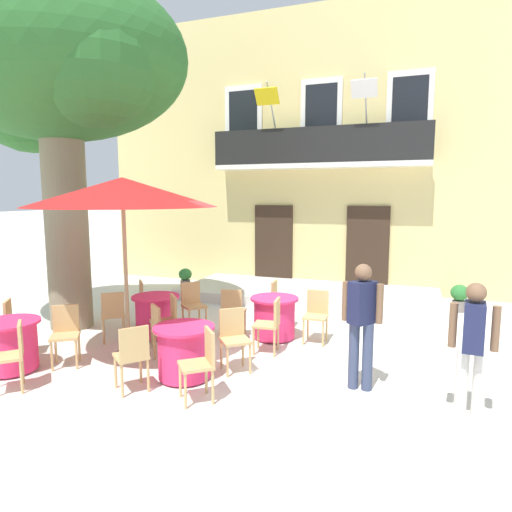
{
  "coord_description": "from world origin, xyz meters",
  "views": [
    {
      "loc": [
        2.39,
        -6.95,
        2.58
      ],
      "look_at": [
        -0.85,
        1.8,
        1.3
      ],
      "focal_mm": 31.2,
      "sensor_mm": 36.0,
      "label": 1
    }
  ],
  "objects_px": {
    "cafe_chair_near_tree_1": "(202,360)",
    "cafe_chair_front_3": "(12,352)",
    "cafe_table_front": "(10,345)",
    "cafe_chair_far_side_3": "(168,318)",
    "cafe_chair_far_side_0": "(193,302)",
    "cafe_chair_far_side_1": "(147,300)",
    "cafe_chair_middle_2": "(233,309)",
    "cafe_chair_near_tree_0": "(132,353)",
    "cafe_table_near_tree": "(184,352)",
    "cafe_table_middle": "(274,317)",
    "cafe_umbrella": "(123,193)",
    "cafe_chair_front_1": "(16,323)",
    "cafe_chair_middle_1": "(279,300)",
    "ground_planter_left": "(185,277)",
    "cafe_chair_middle_3": "(271,322)",
    "plane_tree": "(56,71)",
    "cafe_chair_near_tree_3": "(163,329)",
    "ground_planter_right": "(459,297)",
    "pedestrian_mid_plaza": "(362,319)",
    "pedestrian_near_entrance": "(473,343)",
    "cafe_chair_middle_0": "(316,312)",
    "cafe_chair_near_tree_2": "(234,335)",
    "cafe_chair_far_side_2": "(113,313)",
    "cafe_table_far_side": "(156,315)"
  },
  "relations": [
    {
      "from": "cafe_table_middle",
      "to": "cafe_umbrella",
      "type": "xyz_separation_m",
      "value": [
        -1.9,
        -1.71,
        2.22
      ]
    },
    {
      "from": "cafe_chair_near_tree_3",
      "to": "cafe_chair_front_3",
      "type": "distance_m",
      "value": 2.04
    },
    {
      "from": "cafe_chair_far_side_1",
      "to": "cafe_chair_middle_1",
      "type": "bearing_deg",
      "value": 18.99
    },
    {
      "from": "cafe_table_near_tree",
      "to": "cafe_chair_middle_2",
      "type": "bearing_deg",
      "value": 92.5
    },
    {
      "from": "cafe_chair_front_1",
      "to": "cafe_chair_middle_2",
      "type": "bearing_deg",
      "value": 34.56
    },
    {
      "from": "cafe_chair_front_1",
      "to": "ground_planter_left",
      "type": "height_order",
      "value": "cafe_chair_front_1"
    },
    {
      "from": "cafe_table_middle",
      "to": "cafe_table_front",
      "type": "bearing_deg",
      "value": -138.61
    },
    {
      "from": "cafe_chair_near_tree_0",
      "to": "plane_tree",
      "type": "bearing_deg",
      "value": 144.73
    },
    {
      "from": "cafe_chair_middle_0",
      "to": "cafe_chair_middle_2",
      "type": "bearing_deg",
      "value": -168.79
    },
    {
      "from": "cafe_chair_far_side_0",
      "to": "cafe_chair_far_side_3",
      "type": "relative_size",
      "value": 1.0
    },
    {
      "from": "plane_tree",
      "to": "cafe_chair_far_side_0",
      "type": "xyz_separation_m",
      "value": [
        2.41,
        0.63,
        -4.34
      ]
    },
    {
      "from": "plane_tree",
      "to": "cafe_table_far_side",
      "type": "distance_m",
      "value": 4.9
    },
    {
      "from": "cafe_chair_middle_2",
      "to": "cafe_chair_near_tree_0",
      "type": "bearing_deg",
      "value": -97.26
    },
    {
      "from": "cafe_chair_near_tree_1",
      "to": "cafe_chair_front_3",
      "type": "distance_m",
      "value": 2.55
    },
    {
      "from": "cafe_table_front",
      "to": "cafe_chair_front_1",
      "type": "bearing_deg",
      "value": 132.53
    },
    {
      "from": "cafe_chair_middle_1",
      "to": "ground_planter_left",
      "type": "height_order",
      "value": "cafe_chair_middle_1"
    },
    {
      "from": "plane_tree",
      "to": "pedestrian_mid_plaza",
      "type": "distance_m",
      "value": 7.06
    },
    {
      "from": "cafe_chair_near_tree_1",
      "to": "cafe_chair_front_3",
      "type": "relative_size",
      "value": 1.0
    },
    {
      "from": "cafe_chair_far_side_2",
      "to": "cafe_chair_near_tree_1",
      "type": "bearing_deg",
      "value": -30.65
    },
    {
      "from": "pedestrian_mid_plaza",
      "to": "cafe_chair_front_1",
      "type": "bearing_deg",
      "value": -173.52
    },
    {
      "from": "cafe_chair_far_side_0",
      "to": "cafe_chair_far_side_1",
      "type": "height_order",
      "value": "same"
    },
    {
      "from": "cafe_chair_near_tree_0",
      "to": "cafe_chair_middle_3",
      "type": "distance_m",
      "value": 2.37
    },
    {
      "from": "cafe_chair_far_side_2",
      "to": "ground_planter_right",
      "type": "bearing_deg",
      "value": 36.75
    },
    {
      "from": "plane_tree",
      "to": "cafe_chair_front_1",
      "type": "bearing_deg",
      "value": -76.46
    },
    {
      "from": "cafe_chair_near_tree_3",
      "to": "cafe_chair_far_side_0",
      "type": "xyz_separation_m",
      "value": [
        -0.39,
        1.69,
        0.0
      ]
    },
    {
      "from": "cafe_chair_near_tree_3",
      "to": "cafe_chair_near_tree_2",
      "type": "bearing_deg",
      "value": 5.31
    },
    {
      "from": "cafe_chair_middle_2",
      "to": "cafe_chair_far_side_3",
      "type": "relative_size",
      "value": 1.0
    },
    {
      "from": "cafe_table_front",
      "to": "cafe_table_middle",
      "type": "bearing_deg",
      "value": 41.39
    },
    {
      "from": "cafe_chair_near_tree_1",
      "to": "cafe_table_middle",
      "type": "bearing_deg",
      "value": 87.89
    },
    {
      "from": "cafe_chair_far_side_3",
      "to": "pedestrian_mid_plaza",
      "type": "xyz_separation_m",
      "value": [
        3.25,
        -0.48,
        0.43
      ]
    },
    {
      "from": "cafe_chair_near_tree_0",
      "to": "cafe_chair_middle_1",
      "type": "height_order",
      "value": "same"
    },
    {
      "from": "cafe_table_far_side",
      "to": "pedestrian_mid_plaza",
      "type": "distance_m",
      "value": 3.97
    },
    {
      "from": "cafe_chair_near_tree_0",
      "to": "cafe_umbrella",
      "type": "relative_size",
      "value": 0.31
    },
    {
      "from": "pedestrian_near_entrance",
      "to": "cafe_chair_middle_3",
      "type": "bearing_deg",
      "value": 156.54
    },
    {
      "from": "cafe_chair_middle_2",
      "to": "pedestrian_mid_plaza",
      "type": "height_order",
      "value": "pedestrian_mid_plaza"
    },
    {
      "from": "cafe_table_front",
      "to": "cafe_chair_far_side_3",
      "type": "xyz_separation_m",
      "value": [
        1.65,
        1.65,
        0.14
      ]
    },
    {
      "from": "plane_tree",
      "to": "cafe_table_near_tree",
      "type": "xyz_separation_m",
      "value": [
        3.42,
        -1.5,
        -4.48
      ]
    },
    {
      "from": "cafe_chair_far_side_0",
      "to": "pedestrian_near_entrance",
      "type": "relative_size",
      "value": 0.57
    },
    {
      "from": "cafe_table_near_tree",
      "to": "cafe_chair_near_tree_2",
      "type": "xyz_separation_m",
      "value": [
        0.53,
        0.54,
        0.14
      ]
    },
    {
      "from": "cafe_chair_near_tree_0",
      "to": "ground_planter_left",
      "type": "height_order",
      "value": "cafe_chair_near_tree_0"
    },
    {
      "from": "cafe_umbrella",
      "to": "ground_planter_right",
      "type": "bearing_deg",
      "value": 43.62
    },
    {
      "from": "cafe_chair_front_1",
      "to": "ground_planter_left",
      "type": "distance_m",
      "value": 5.52
    },
    {
      "from": "cafe_table_front",
      "to": "cafe_chair_far_side_3",
      "type": "height_order",
      "value": "cafe_chair_far_side_3"
    },
    {
      "from": "pedestrian_mid_plaza",
      "to": "cafe_chair_near_tree_3",
      "type": "bearing_deg",
      "value": -178.48
    },
    {
      "from": "plane_tree",
      "to": "cafe_table_middle",
      "type": "height_order",
      "value": "plane_tree"
    },
    {
      "from": "cafe_chair_front_1",
      "to": "cafe_chair_far_side_3",
      "type": "height_order",
      "value": "same"
    },
    {
      "from": "cafe_chair_far_side_0",
      "to": "pedestrian_mid_plaza",
      "type": "xyz_separation_m",
      "value": [
        3.39,
        -1.61,
        0.43
      ]
    },
    {
      "from": "cafe_chair_far_side_0",
      "to": "cafe_umbrella",
      "type": "relative_size",
      "value": 0.31
    },
    {
      "from": "cafe_chair_near_tree_0",
      "to": "cafe_chair_near_tree_3",
      "type": "bearing_deg",
      "value": 101.09
    },
    {
      "from": "cafe_table_near_tree",
      "to": "cafe_chair_far_side_1",
      "type": "bearing_deg",
      "value": 134.41
    }
  ]
}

